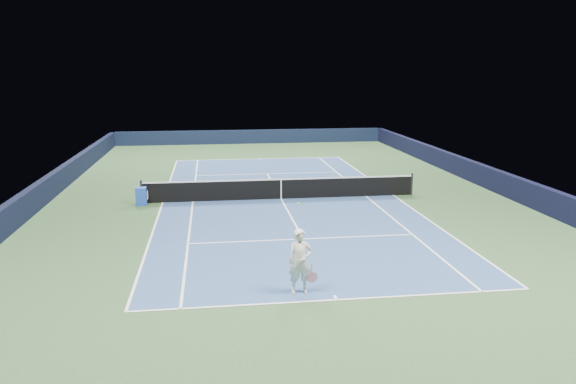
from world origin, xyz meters
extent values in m
plane|color=#2B4A28|center=(0.00, 0.00, 0.00)|extent=(40.00, 40.00, 0.00)
cube|color=black|center=(0.00, 19.82, 0.55)|extent=(22.00, 0.35, 1.10)
cube|color=black|center=(10.82, 0.00, 0.55)|extent=(0.35, 40.00, 1.10)
cube|color=black|center=(-10.82, 0.00, 0.55)|extent=(0.35, 40.00, 1.10)
cube|color=navy|center=(0.00, 0.00, 0.00)|extent=(10.97, 23.77, 0.01)
cube|color=white|center=(0.00, 11.88, 0.01)|extent=(10.97, 0.08, 0.00)
cube|color=white|center=(0.00, -11.88, 0.01)|extent=(10.97, 0.08, 0.00)
cube|color=white|center=(5.49, 0.00, 0.01)|extent=(0.08, 23.77, 0.00)
cube|color=white|center=(-5.49, 0.00, 0.01)|extent=(0.08, 23.77, 0.00)
cube|color=white|center=(4.12, 0.00, 0.01)|extent=(0.08, 23.77, 0.00)
cube|color=white|center=(-4.12, 0.00, 0.01)|extent=(0.08, 23.77, 0.00)
cube|color=white|center=(0.00, 6.40, 0.01)|extent=(8.23, 0.08, 0.00)
cube|color=white|center=(0.00, -6.40, 0.01)|extent=(8.23, 0.08, 0.00)
cube|color=white|center=(0.00, 0.00, 0.01)|extent=(0.08, 12.80, 0.00)
cube|color=white|center=(0.00, 11.73, 0.01)|extent=(0.08, 0.30, 0.00)
cube|color=white|center=(0.00, -11.73, 0.01)|extent=(0.08, 0.30, 0.00)
cylinder|color=black|center=(-6.40, 0.00, 0.54)|extent=(0.10, 0.10, 1.07)
cylinder|color=black|center=(6.40, 0.00, 0.54)|extent=(0.10, 0.10, 1.07)
cube|color=black|center=(0.00, 0.00, 0.46)|extent=(12.80, 0.03, 0.91)
cube|color=white|center=(0.00, 0.00, 0.94)|extent=(12.80, 0.04, 0.06)
cube|color=white|center=(0.00, 0.00, 0.46)|extent=(0.05, 0.04, 0.91)
cube|color=#1D45B2|center=(-6.40, -0.30, 0.40)|extent=(0.54, 0.51, 0.81)
cube|color=white|center=(-6.11, -0.30, 0.45)|extent=(0.03, 0.36, 0.36)
imported|color=silver|center=(-0.90, -11.25, 0.91)|extent=(0.68, 0.46, 1.81)
cylinder|color=#CF869F|center=(-0.58, -11.30, 0.70)|extent=(0.03, 0.03, 0.30)
cylinder|color=black|center=(-0.58, -11.30, 0.46)|extent=(0.30, 0.02, 0.30)
cylinder|color=pink|center=(-0.58, -11.30, 0.46)|extent=(0.32, 0.03, 0.32)
sphere|color=#E2F233|center=(-0.80, -10.25, 2.28)|extent=(0.07, 0.07, 0.07)
camera|label=1|loc=(-3.21, -25.57, 6.09)|focal=35.00mm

